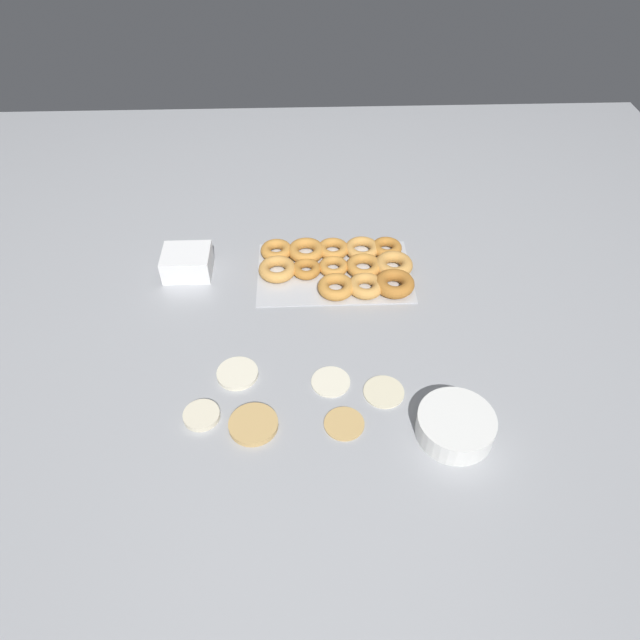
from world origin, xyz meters
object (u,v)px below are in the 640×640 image
at_px(pancake_5, 384,391).
at_px(container_stack, 187,262).
at_px(pancake_2, 202,415).
at_px(pancake_4, 238,373).
at_px(pancake_1, 253,424).
at_px(pancake_0, 331,381).
at_px(pancake_3, 344,423).
at_px(donut_tray, 342,266).
at_px(batter_bowl, 455,425).

height_order(pancake_5, container_stack, container_stack).
distance_m(pancake_2, pancake_4, 0.15).
height_order(pancake_1, container_stack, container_stack).
relative_size(pancake_0, pancake_5, 0.97).
xyz_separation_m(pancake_0, pancake_5, (-0.13, 0.04, 0.00)).
xyz_separation_m(pancake_1, pancake_3, (-0.21, 0.00, -0.00)).
relative_size(pancake_5, donut_tray, 0.22).
bearing_deg(pancake_2, pancake_5, -172.48).
distance_m(pancake_4, donut_tray, 0.49).
bearing_deg(pancake_0, pancake_2, 16.95).
bearing_deg(donut_tray, batter_bowl, 110.47).
distance_m(pancake_1, pancake_5, 0.33).
xyz_separation_m(pancake_1, pancake_5, (-0.31, -0.09, -0.00)).
bearing_deg(donut_tray, pancake_5, 98.82).
height_order(pancake_3, pancake_5, same).
height_order(pancake_1, pancake_5, pancake_1).
xyz_separation_m(pancake_1, batter_bowl, (-0.46, 0.03, 0.02)).
bearing_deg(pancake_3, pancake_0, -78.68).
bearing_deg(pancake_3, pancake_1, -0.65).
bearing_deg(pancake_0, container_stack, -47.34).
xyz_separation_m(pancake_4, container_stack, (0.17, -0.41, 0.03)).
relative_size(pancake_4, container_stack, 0.74).
relative_size(pancake_0, pancake_1, 0.84).
height_order(pancake_2, batter_bowl, batter_bowl).
height_order(pancake_4, container_stack, container_stack).
bearing_deg(container_stack, pancake_4, 112.98).
height_order(pancake_0, pancake_1, pancake_1).
relative_size(pancake_1, pancake_3, 1.22).
relative_size(pancake_2, batter_bowl, 0.49).
bearing_deg(pancake_5, pancake_0, -15.82).
relative_size(pancake_5, container_stack, 0.71).
bearing_deg(pancake_2, container_stack, -79.63).
distance_m(pancake_1, pancake_3, 0.21).
height_order(pancake_3, container_stack, container_stack).
bearing_deg(donut_tray, pancake_0, 82.54).
relative_size(pancake_4, batter_bowl, 0.59).
height_order(pancake_0, pancake_4, pancake_4).
bearing_deg(pancake_3, container_stack, -52.73).
distance_m(pancake_1, batter_bowl, 0.46).
height_order(pancake_3, batter_bowl, batter_bowl).
height_order(donut_tray, container_stack, container_stack).
bearing_deg(pancake_3, donut_tray, -93.18).
relative_size(pancake_0, donut_tray, 0.21).
bearing_deg(pancake_2, pancake_0, -163.05).
distance_m(pancake_4, container_stack, 0.45).
bearing_deg(pancake_4, pancake_5, 169.32).
height_order(pancake_0, pancake_2, pancake_2).
bearing_deg(donut_tray, pancake_4, 53.94).
relative_size(pancake_3, pancake_5, 0.94).
bearing_deg(pancake_1, pancake_0, -146.28).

